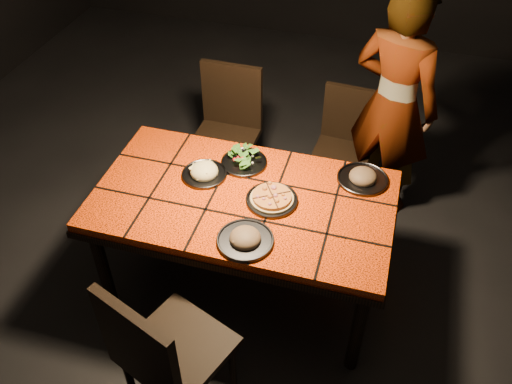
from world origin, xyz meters
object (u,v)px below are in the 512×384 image
(chair_far_right, at_px, (345,139))
(diner, at_px, (393,106))
(dining_table, at_px, (243,207))
(chair_far_left, at_px, (228,124))
(plate_pizza, at_px, (272,199))
(chair_near, at_px, (161,352))
(plate_pasta, at_px, (204,172))

(chair_far_right, relative_size, diner, 0.52)
(dining_table, xyz_separation_m, chair_far_left, (-0.39, 0.90, -0.13))
(plate_pizza, bearing_deg, chair_near, -106.88)
(chair_far_right, bearing_deg, diner, 3.40)
(chair_far_right, height_order, diner, diner)
(diner, bearing_deg, plate_pizza, 84.94)
(chair_far_left, height_order, plate_pizza, chair_far_left)
(dining_table, distance_m, chair_far_right, 1.12)
(chair_near, xyz_separation_m, chair_far_right, (0.53, 1.91, -0.08))
(chair_near, bearing_deg, plate_pizza, -85.82)
(chair_far_left, distance_m, plate_pasta, 0.84)
(chair_near, xyz_separation_m, plate_pasta, (-0.15, 0.99, 0.21))
(dining_table, xyz_separation_m, plate_pasta, (-0.26, 0.11, 0.10))
(plate_pasta, bearing_deg, chair_far_left, 99.39)
(plate_pasta, bearing_deg, chair_near, -81.67)
(dining_table, xyz_separation_m, chair_near, (-0.11, -0.89, -0.11))
(dining_table, bearing_deg, plate_pasta, 157.46)
(chair_near, distance_m, chair_far_left, 1.81)
(chair_far_right, height_order, plate_pasta, chair_far_right)
(dining_table, relative_size, diner, 1.00)
(chair_near, relative_size, plate_pasta, 3.85)
(chair_near, distance_m, diner, 2.09)
(chair_far_left, bearing_deg, diner, 7.13)
(chair_far_left, xyz_separation_m, plate_pizza, (0.55, -0.90, 0.23))
(plate_pizza, bearing_deg, dining_table, -177.48)
(chair_far_left, relative_size, plate_pasta, 3.73)
(dining_table, bearing_deg, chair_far_left, 113.43)
(chair_near, xyz_separation_m, diner, (0.80, 1.91, 0.25))
(chair_far_right, bearing_deg, chair_far_left, -166.84)
(diner, bearing_deg, plate_pasta, 66.55)
(diner, distance_m, plate_pizza, 1.15)
(chair_far_left, bearing_deg, plate_pizza, -57.72)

